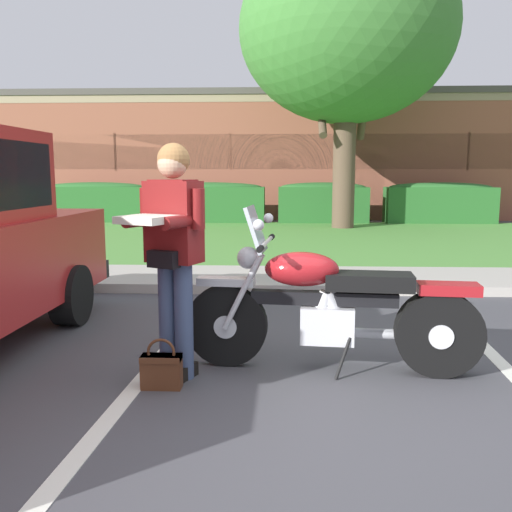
{
  "coord_description": "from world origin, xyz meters",
  "views": [
    {
      "loc": [
        -0.3,
        -3.39,
        1.49
      ],
      "look_at": [
        -0.49,
        0.86,
        0.85
      ],
      "focal_mm": 38.44,
      "sensor_mm": 36.0,
      "label": 1
    }
  ],
  "objects_px": {
    "hedge_center_right": "(323,202)",
    "handbag": "(161,368)",
    "hedge_center_left": "(208,202)",
    "rider_person": "(172,242)",
    "motorcycle": "(341,308)",
    "hedge_left": "(96,202)",
    "shade_tree": "(347,31)",
    "brick_building": "(241,159)",
    "hedge_right": "(439,202)"
  },
  "relations": [
    {
      "from": "rider_person",
      "to": "handbag",
      "type": "bearing_deg",
      "value": -104.27
    },
    {
      "from": "hedge_center_right",
      "to": "handbag",
      "type": "bearing_deg",
      "value": -99.3
    },
    {
      "from": "handbag",
      "to": "hedge_left",
      "type": "height_order",
      "value": "hedge_left"
    },
    {
      "from": "handbag",
      "to": "hedge_center_right",
      "type": "relative_size",
      "value": 0.14
    },
    {
      "from": "motorcycle",
      "to": "handbag",
      "type": "height_order",
      "value": "motorcycle"
    },
    {
      "from": "hedge_center_left",
      "to": "hedge_center_right",
      "type": "distance_m",
      "value": 3.43
    },
    {
      "from": "shade_tree",
      "to": "hedge_left",
      "type": "xyz_separation_m",
      "value": [
        -7.27,
        1.67,
        -4.45
      ]
    },
    {
      "from": "rider_person",
      "to": "shade_tree",
      "type": "distance_m",
      "value": 11.9
    },
    {
      "from": "rider_person",
      "to": "handbag",
      "type": "xyz_separation_m",
      "value": [
        -0.05,
        -0.21,
        -0.86
      ]
    },
    {
      "from": "brick_building",
      "to": "hedge_center_left",
      "type": "bearing_deg",
      "value": -95.56
    },
    {
      "from": "hedge_left",
      "to": "hedge_right",
      "type": "height_order",
      "value": "same"
    },
    {
      "from": "shade_tree",
      "to": "brick_building",
      "type": "xyz_separation_m",
      "value": [
        -3.27,
        7.51,
        -3.01
      ]
    },
    {
      "from": "motorcycle",
      "to": "hedge_left",
      "type": "relative_size",
      "value": 0.71
    },
    {
      "from": "handbag",
      "to": "shade_tree",
      "type": "distance_m",
      "value": 12.42
    },
    {
      "from": "hedge_center_right",
      "to": "hedge_right",
      "type": "height_order",
      "value": "same"
    },
    {
      "from": "shade_tree",
      "to": "hedge_center_left",
      "type": "height_order",
      "value": "shade_tree"
    },
    {
      "from": "hedge_center_left",
      "to": "motorcycle",
      "type": "bearing_deg",
      "value": -78.03
    },
    {
      "from": "rider_person",
      "to": "hedge_center_left",
      "type": "xyz_separation_m",
      "value": [
        -1.39,
        12.57,
        -0.36
      ]
    },
    {
      "from": "hedge_center_right",
      "to": "hedge_right",
      "type": "bearing_deg",
      "value": 0.0
    },
    {
      "from": "handbag",
      "to": "hedge_center_left",
      "type": "height_order",
      "value": "hedge_center_left"
    },
    {
      "from": "shade_tree",
      "to": "brick_building",
      "type": "height_order",
      "value": "shade_tree"
    },
    {
      "from": "hedge_left",
      "to": "handbag",
      "type": "bearing_deg",
      "value": -69.56
    },
    {
      "from": "motorcycle",
      "to": "rider_person",
      "type": "relative_size",
      "value": 1.32
    },
    {
      "from": "handbag",
      "to": "hedge_center_left",
      "type": "bearing_deg",
      "value": 95.97
    },
    {
      "from": "hedge_left",
      "to": "hedge_center_left",
      "type": "relative_size",
      "value": 0.93
    },
    {
      "from": "motorcycle",
      "to": "hedge_center_left",
      "type": "distance_m",
      "value": 12.64
    },
    {
      "from": "hedge_right",
      "to": "hedge_center_left",
      "type": "bearing_deg",
      "value": 180.0
    },
    {
      "from": "motorcycle",
      "to": "rider_person",
      "type": "xyz_separation_m",
      "value": [
        -1.23,
        -0.2,
        0.52
      ]
    },
    {
      "from": "motorcycle",
      "to": "brick_building",
      "type": "bearing_deg",
      "value": 96.43
    },
    {
      "from": "handbag",
      "to": "shade_tree",
      "type": "xyz_separation_m",
      "value": [
        2.5,
        11.11,
        4.96
      ]
    },
    {
      "from": "brick_building",
      "to": "rider_person",
      "type": "bearing_deg",
      "value": -87.45
    },
    {
      "from": "hedge_left",
      "to": "hedge_center_right",
      "type": "distance_m",
      "value": 6.86
    },
    {
      "from": "hedge_center_right",
      "to": "hedge_right",
      "type": "relative_size",
      "value": 0.84
    },
    {
      "from": "hedge_left",
      "to": "hedge_center_right",
      "type": "height_order",
      "value": "same"
    },
    {
      "from": "handbag",
      "to": "shade_tree",
      "type": "relative_size",
      "value": 0.05
    },
    {
      "from": "shade_tree",
      "to": "hedge_center_left",
      "type": "xyz_separation_m",
      "value": [
        -3.84,
        1.67,
        -4.45
      ]
    },
    {
      "from": "hedge_center_left",
      "to": "rider_person",
      "type": "bearing_deg",
      "value": -83.69
    },
    {
      "from": "shade_tree",
      "to": "hedge_center_right",
      "type": "xyz_separation_m",
      "value": [
        -0.41,
        1.67,
        -4.45
      ]
    },
    {
      "from": "rider_person",
      "to": "brick_building",
      "type": "xyz_separation_m",
      "value": [
        -0.82,
        18.41,
        1.08
      ]
    },
    {
      "from": "motorcycle",
      "to": "hedge_left",
      "type": "distance_m",
      "value": 13.77
    },
    {
      "from": "hedge_left",
      "to": "hedge_center_right",
      "type": "xyz_separation_m",
      "value": [
        6.86,
        -0.0,
        -0.0
      ]
    },
    {
      "from": "handbag",
      "to": "hedge_right",
      "type": "height_order",
      "value": "hedge_right"
    },
    {
      "from": "handbag",
      "to": "rider_person",
      "type": "bearing_deg",
      "value": 75.73
    },
    {
      "from": "rider_person",
      "to": "handbag",
      "type": "height_order",
      "value": "rider_person"
    },
    {
      "from": "hedge_center_left",
      "to": "brick_building",
      "type": "height_order",
      "value": "brick_building"
    },
    {
      "from": "hedge_center_left",
      "to": "hedge_right",
      "type": "bearing_deg",
      "value": 0.0
    },
    {
      "from": "hedge_center_left",
      "to": "hedge_right",
      "type": "distance_m",
      "value": 6.86
    },
    {
      "from": "handbag",
      "to": "hedge_center_left",
      "type": "relative_size",
      "value": 0.11
    },
    {
      "from": "hedge_center_left",
      "to": "hedge_center_right",
      "type": "bearing_deg",
      "value": 0.0
    },
    {
      "from": "rider_person",
      "to": "hedge_right",
      "type": "xyz_separation_m",
      "value": [
        5.47,
        12.57,
        -0.36
      ]
    }
  ]
}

